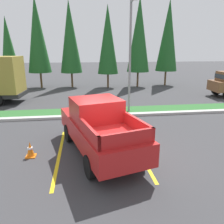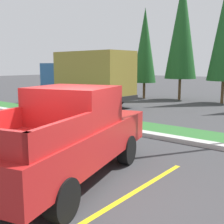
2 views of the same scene
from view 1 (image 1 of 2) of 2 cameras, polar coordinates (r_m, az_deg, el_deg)
The scene contains 14 objects.
ground_plane at distance 8.60m, azimuth 1.28°, elevation -11.11°, with size 120.00×120.00×0.00m, color #38383A.
parking_line_near at distance 8.88m, azimuth -13.46°, elevation -10.63°, with size 0.12×4.80×0.01m, color yellow.
parking_line_far at distance 9.08m, azimuth 6.68°, elevation -9.67°, with size 0.12×4.80×0.01m, color yellow.
curb_strip at distance 13.19m, azimuth -2.07°, elevation -0.92°, with size 56.00×0.40×0.15m, color #B2B2AD.
grass_median at distance 14.25m, azimuth -2.50°, elevation 0.19°, with size 56.00×1.80×0.06m, color #2D662D.
pickup_truck_main at distance 8.48m, azimuth -3.50°, elevation -3.87°, with size 3.22×5.54×2.10m.
street_light at distance 13.61m, azimuth 4.86°, elevation 15.65°, with size 0.24×1.49×6.59m.
cypress_tree_leftmost at distance 23.93m, azimuth -25.29°, elevation 14.88°, with size 1.78×1.78×6.86m.
cypress_tree_left_inner at distance 24.08m, azimuth -18.79°, elevation 18.30°, with size 2.29×2.29×8.82m.
cypress_tree_center at distance 23.66m, azimuth -10.83°, elevation 18.47°, with size 2.22×2.22×8.53m.
cypress_tree_right_inner at distance 23.05m, azimuth -1.10°, elevation 18.14°, with size 2.10×2.10×8.08m.
cypress_tree_rightmost at distance 23.72m, azimuth 7.01°, elevation 19.15°, with size 2.31×2.31×8.90m.
cypress_tree_far_right at distance 25.30m, azimuth 14.30°, elevation 18.53°, with size 2.30×2.30×8.85m.
traffic_cone at distance 8.91m, azimuth -20.41°, elevation -9.10°, with size 0.36×0.36×0.60m.
Camera 1 is at (-1.20, -7.55, 3.93)m, focal length 35.32 mm.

